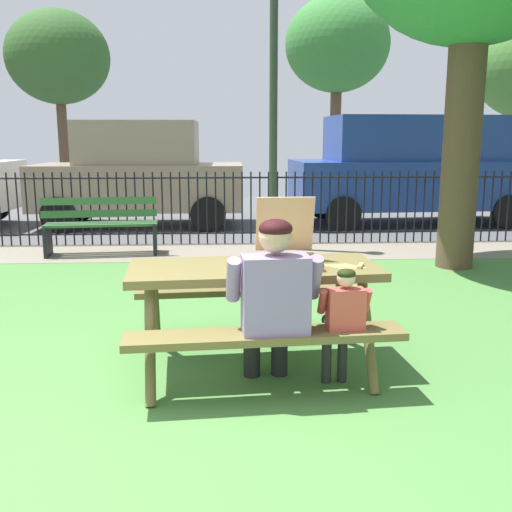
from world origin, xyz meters
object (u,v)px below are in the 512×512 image
at_px(parked_car_center, 140,173).
at_px(parked_car_right, 412,168).
at_px(child_at_table, 342,317).
at_px(lamp_post_walkway, 274,78).
at_px(far_tree_center, 337,45).
at_px(pizza_slice_on_table, 348,265).
at_px(pizza_box_open, 288,252).
at_px(picnic_table_foreground, 254,289).
at_px(park_bench_center, 101,227).
at_px(far_tree_midleft, 58,58).
at_px(adult_at_table, 273,299).

height_order(parked_car_center, parked_car_right, parked_car_right).
xyz_separation_m(child_at_table, parked_car_right, (2.90, 7.76, 0.58)).
relative_size(lamp_post_walkway, far_tree_center, 0.72).
bearing_deg(child_at_table, pizza_slice_on_table, 74.73).
bearing_deg(pizza_box_open, lamp_post_walkway, 86.55).
bearing_deg(far_tree_center, parked_car_center, -126.46).
bearing_deg(pizza_slice_on_table, parked_car_right, 69.20).
xyz_separation_m(picnic_table_foreground, child_at_table, (0.56, -0.49, -0.08)).
xyz_separation_m(park_bench_center, far_tree_midleft, (-2.98, 9.66, 3.51)).
bearing_deg(pizza_box_open, far_tree_center, 78.11).
height_order(pizza_box_open, child_at_table, pizza_box_open).
distance_m(park_bench_center, lamp_post_walkway, 3.30).
relative_size(pizza_box_open, parked_car_right, 0.11).
relative_size(pizza_slice_on_table, child_at_table, 0.32).
relative_size(picnic_table_foreground, park_bench_center, 1.17).
height_order(pizza_box_open, far_tree_midleft, far_tree_midleft).
bearing_deg(far_tree_midleft, picnic_table_foreground, -70.54).
height_order(parked_car_right, far_tree_center, far_tree_center).
bearing_deg(lamp_post_walkway, adult_at_table, -94.73).
relative_size(parked_car_right, far_tree_center, 0.81).
bearing_deg(pizza_slice_on_table, pizza_box_open, 166.76).
relative_size(pizza_box_open, lamp_post_walkway, 0.13).
xyz_separation_m(parked_car_center, parked_car_right, (5.27, 0.00, 0.09)).
height_order(child_at_table, far_tree_midleft, far_tree_midleft).
height_order(pizza_box_open, park_bench_center, pizza_box_open).
bearing_deg(pizza_slice_on_table, parked_car_center, 108.68).
xyz_separation_m(park_bench_center, far_tree_center, (5.18, 9.66, 3.92)).
bearing_deg(lamp_post_walkway, far_tree_center, 74.01).
bearing_deg(parked_car_right, parked_car_center, -180.00).
height_order(pizza_slice_on_table, child_at_table, child_at_table).
bearing_deg(child_at_table, pizza_box_open, 120.34).
height_order(picnic_table_foreground, pizza_slice_on_table, pizza_slice_on_table).
bearing_deg(child_at_table, far_tree_midleft, 110.79).
distance_m(child_at_table, far_tree_center, 15.25).
distance_m(pizza_slice_on_table, far_tree_center, 14.76).
bearing_deg(picnic_table_foreground, lamp_post_walkway, 83.60).
distance_m(park_bench_center, parked_car_right, 6.20).
distance_m(picnic_table_foreground, adult_at_table, 0.51).
bearing_deg(far_tree_center, parked_car_right, -87.78).
height_order(adult_at_table, lamp_post_walkway, lamp_post_walkway).
height_order(adult_at_table, parked_car_right, parked_car_right).
bearing_deg(adult_at_table, far_tree_midleft, 109.19).
bearing_deg(pizza_box_open, child_at_table, -59.66).
relative_size(pizza_slice_on_table, parked_car_right, 0.06).
distance_m(picnic_table_foreground, pizza_box_open, 0.37).
distance_m(pizza_slice_on_table, lamp_post_walkway, 5.11).
xyz_separation_m(parked_car_right, far_tree_center, (-0.26, 6.77, 3.24)).
relative_size(adult_at_table, parked_car_right, 0.25).
relative_size(lamp_post_walkway, parked_car_right, 0.89).
xyz_separation_m(pizza_slice_on_table, parked_car_right, (2.79, 7.33, 0.32)).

